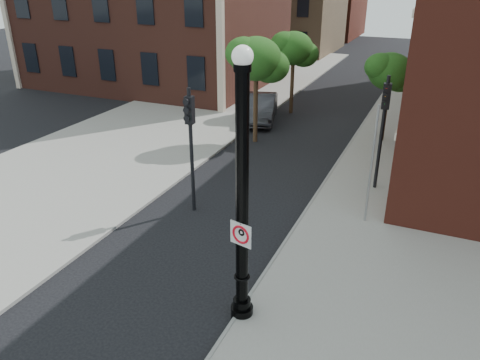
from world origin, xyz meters
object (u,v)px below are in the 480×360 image
at_px(no_parking_sign, 241,234).
at_px(traffic_signal_left, 190,131).
at_px(traffic_signal_right, 384,115).
at_px(parked_car, 261,108).
at_px(lamppost, 242,208).

xyz_separation_m(no_parking_sign, traffic_signal_left, (-4.28, 5.13, 0.57)).
xyz_separation_m(no_parking_sign, traffic_signal_right, (1.99, 9.93, 0.60)).
height_order(no_parking_sign, traffic_signal_right, traffic_signal_right).
distance_m(parked_car, traffic_signal_right, 11.37).
relative_size(lamppost, traffic_signal_left, 1.49).
bearing_deg(lamppost, traffic_signal_right, 78.22).
height_order(no_parking_sign, traffic_signal_left, traffic_signal_left).
bearing_deg(parked_car, traffic_signal_right, -57.83).
bearing_deg(parked_car, traffic_signal_left, -96.58).
xyz_separation_m(no_parking_sign, parked_car, (-6.22, 17.38, -1.92)).
bearing_deg(no_parking_sign, traffic_signal_right, 91.69).
distance_m(lamppost, traffic_signal_left, 6.51).
relative_size(no_parking_sign, parked_car, 0.13).
height_order(traffic_signal_left, traffic_signal_right, traffic_signal_right).
height_order(lamppost, traffic_signal_left, lamppost).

